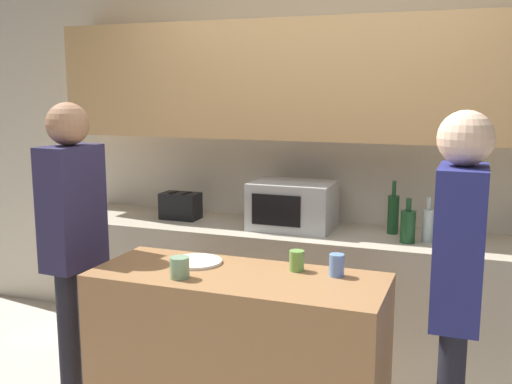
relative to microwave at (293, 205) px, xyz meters
name	(u,v)px	position (x,y,z in m)	size (l,w,h in m)	color
back_wall	(334,125)	(0.20, 0.25, 0.50)	(6.40, 0.40, 2.70)	beige
back_counter	(321,299)	(0.20, -0.02, -0.59)	(3.60, 0.62, 0.89)	#B7AD99
kitchen_island	(238,366)	(0.07, -1.10, -0.58)	(1.39, 0.55, 0.92)	#996B42
microwave	(293,205)	(0.00, 0.00, 0.00)	(0.52, 0.39, 0.30)	#B7BABC
toaster	(181,206)	(-0.80, 0.00, -0.06)	(0.26, 0.16, 0.18)	black
bottle_0	(393,214)	(0.62, 0.08, -0.02)	(0.07, 0.07, 0.33)	#194723
bottle_1	(408,226)	(0.73, -0.12, -0.05)	(0.09, 0.09, 0.26)	#194723
bottle_2	(428,225)	(0.84, -0.06, -0.05)	(0.06, 0.06, 0.27)	silver
bottle_3	(445,227)	(0.94, -0.06, -0.05)	(0.07, 0.07, 0.26)	silver
plate_on_island	(196,262)	(-0.20, -1.01, -0.11)	(0.26, 0.26, 0.01)	white
cup_0	(297,261)	(0.31, -0.95, -0.07)	(0.07, 0.07, 0.10)	#6EA94C
cup_1	(180,268)	(-0.16, -1.25, -0.07)	(0.09, 0.09, 0.10)	#7AA37E
cup_2	(337,265)	(0.51, -0.97, -0.07)	(0.07, 0.07, 0.10)	#6895E5
person_left	(73,232)	(-0.91, -1.03, -0.02)	(0.22, 0.35, 1.71)	black
person_center	(457,278)	(1.04, -1.10, -0.03)	(0.22, 0.34, 1.69)	black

